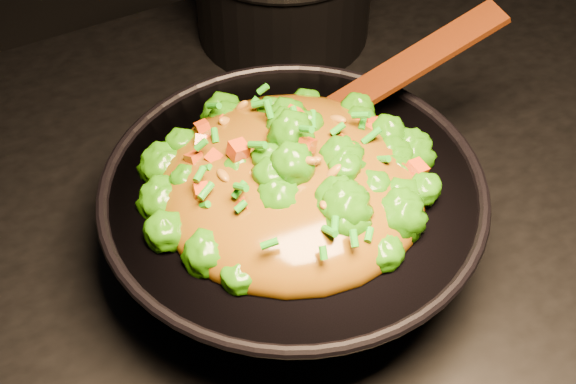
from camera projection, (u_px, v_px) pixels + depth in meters
wok at (293, 223)px, 0.77m from camera, size 0.42×0.42×0.10m
stir_fry at (292, 158)px, 0.70m from camera, size 0.31×0.31×0.09m
spatula at (396, 73)px, 0.79m from camera, size 0.23×0.06×0.09m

